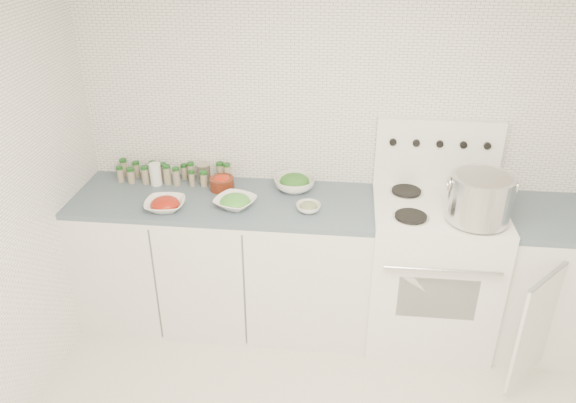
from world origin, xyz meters
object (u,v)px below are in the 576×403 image
at_px(stove, 430,266).
at_px(bowl_tomato, 165,204).
at_px(stock_pot, 480,196).
at_px(bowl_snowpea, 235,202).

relative_size(stove, bowl_tomato, 5.40).
distance_m(stock_pot, bowl_tomato, 1.80).
relative_size(stove, bowl_snowpea, 4.49).
distance_m(stove, bowl_tomato, 1.68).
height_order(stove, bowl_tomato, stove).
bearing_deg(stock_pot, bowl_tomato, 179.84).
relative_size(bowl_tomato, bowl_snowpea, 0.83).
bearing_deg(bowl_snowpea, bowl_tomato, -169.41).
xyz_separation_m(stove, stock_pot, (0.18, -0.17, 0.59)).
height_order(stock_pot, bowl_snowpea, stock_pot).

